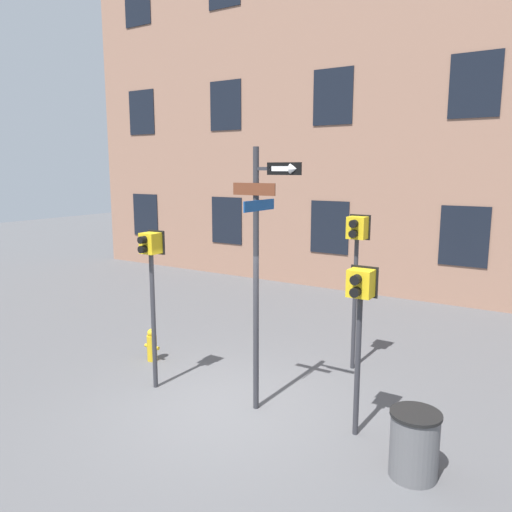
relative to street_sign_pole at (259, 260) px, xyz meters
name	(u,v)px	position (x,y,z in m)	size (l,w,h in m)	color
ground_plane	(226,409)	(-0.46, -0.28, -2.44)	(60.00, 60.00, 0.00)	#515154
building_facade	(402,93)	(-0.46, 8.46, 3.52)	(24.00, 0.64, 11.93)	#936B56
street_sign_pole	(259,260)	(0.00, 0.00, 0.00)	(1.13, 0.84, 4.14)	#2D2D33
pedestrian_signal_left	(151,268)	(-1.99, -0.28, -0.29)	(0.36, 0.40, 2.78)	#2D2D33
pedestrian_signal_right	(360,304)	(1.59, 0.10, -0.48)	(0.40, 0.40, 2.48)	#2D2D33
pedestrian_signal_across	(356,248)	(0.64, 2.39, -0.09)	(0.40, 0.40, 2.98)	#2D2D33
fire_hydrant	(152,345)	(-2.92, 0.60, -2.12)	(0.36, 0.20, 0.66)	gold
trash_bin	(414,444)	(2.57, -0.47, -2.01)	(0.63, 0.63, 0.86)	#59595B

